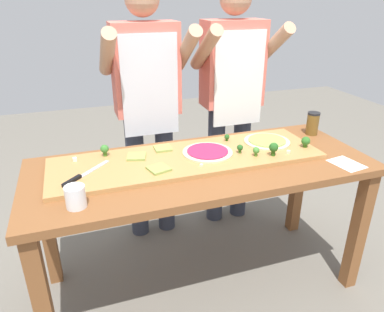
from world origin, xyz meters
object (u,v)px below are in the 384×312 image
at_px(pizza_whole_pesto_green, 267,141).
at_px(broccoli_floret_front_right, 227,137).
at_px(flour_cup, 76,198).
at_px(broccoli_floret_back_mid, 306,141).
at_px(pizza_slice_near_right, 137,156).
at_px(pizza_slice_far_left, 159,169).
at_px(cook_right, 232,91).
at_px(broccoli_floret_center_right, 274,148).
at_px(sauce_jar, 313,123).
at_px(cheese_crumble_b, 201,165).
at_px(cheese_crumble_c, 289,152).
at_px(prep_table, 202,182).
at_px(broccoli_floret_front_left, 240,148).
at_px(chefs_knife, 80,176).
at_px(cheese_crumble_a, 75,159).
at_px(pizza_slice_far_right, 163,148).
at_px(recipe_note, 347,164).
at_px(cook_left, 147,98).
at_px(broccoli_floret_back_left, 105,149).
at_px(broccoli_floret_back_right, 256,151).
at_px(pizza_whole_beet_magenta, 208,152).

xyz_separation_m(pizza_whole_pesto_green, broccoli_floret_front_right, (-0.21, 0.10, 0.02)).
bearing_deg(flour_cup, broccoli_floret_back_mid, 9.02).
height_order(pizza_slice_near_right, pizza_slice_far_left, same).
bearing_deg(cook_right, broccoli_floret_center_right, -95.27).
bearing_deg(sauce_jar, pizza_slice_near_right, -177.49).
height_order(pizza_whole_pesto_green, broccoli_floret_front_right, broccoli_floret_front_right).
distance_m(cheese_crumble_b, cheese_crumble_c, 0.50).
relative_size(prep_table, cheese_crumble_c, 109.28).
xyz_separation_m(broccoli_floret_center_right, broccoli_floret_front_left, (-0.15, 0.09, -0.01)).
relative_size(chefs_knife, cheese_crumble_a, 12.17).
bearing_deg(pizza_slice_far_right, chefs_knife, -155.89).
bearing_deg(pizza_slice_far_left, pizza_whole_pesto_green, 12.27).
distance_m(flour_cup, recipe_note, 1.34).
height_order(sauce_jar, cook_left, cook_left).
bearing_deg(broccoli_floret_back_left, flour_cup, -110.89).
bearing_deg(cheese_crumble_a, chefs_knife, -84.88).
xyz_separation_m(cheese_crumble_c, recipe_note, (0.24, -0.17, -0.03)).
distance_m(pizza_slice_far_right, flour_cup, 0.63).
height_order(chefs_knife, pizza_slice_near_right, chefs_knife).
height_order(broccoli_floret_front_right, flour_cup, flour_cup).
relative_size(broccoli_floret_front_left, broccoli_floret_back_right, 0.95).
bearing_deg(cheese_crumble_b, prep_table, 66.04).
relative_size(pizza_slice_far_left, pizza_slice_far_right, 1.06).
xyz_separation_m(pizza_whole_pesto_green, broccoli_floret_back_left, (-0.90, 0.10, 0.03)).
relative_size(broccoli_floret_front_left, cook_right, 0.03).
distance_m(broccoli_floret_back_right, sauce_jar, 0.56).
relative_size(broccoli_floret_front_left, sauce_jar, 0.34).
bearing_deg(broccoli_floret_front_left, cheese_crumble_a, 168.19).
height_order(cheese_crumble_b, sauce_jar, sauce_jar).
xyz_separation_m(recipe_note, cook_right, (-0.27, 0.85, 0.21)).
height_order(prep_table, broccoli_floret_front_right, broccoli_floret_front_right).
relative_size(broccoli_floret_back_mid, cook_right, 0.04).
xyz_separation_m(pizza_whole_beet_magenta, sauce_jar, (0.74, 0.12, 0.04)).
height_order(pizza_slice_far_right, broccoli_floret_back_left, broccoli_floret_back_left).
relative_size(pizza_slice_near_right, broccoli_floret_back_right, 1.87).
bearing_deg(sauce_jar, pizza_slice_far_left, -167.65).
xyz_separation_m(chefs_knife, broccoli_floret_front_left, (0.83, 0.02, 0.02)).
height_order(broccoli_floret_back_right, broccoli_floret_front_right, broccoli_floret_back_right).
bearing_deg(broccoli_floret_center_right, cheese_crumble_a, 165.15).
xyz_separation_m(chefs_knife, broccoli_floret_back_mid, (1.21, -0.02, 0.03)).
xyz_separation_m(cheese_crumble_c, cook_left, (-0.61, 0.68, 0.18)).
height_order(pizza_whole_pesto_green, cheese_crumble_b, pizza_whole_pesto_green).
distance_m(prep_table, broccoli_floret_front_right, 0.34).
distance_m(chefs_knife, cheese_crumble_b, 0.58).
height_order(cheese_crumble_a, cheese_crumble_c, cheese_crumble_a).
xyz_separation_m(pizza_whole_pesto_green, broccoli_floret_center_right, (-0.06, -0.18, 0.04)).
bearing_deg(cook_left, cheese_crumble_c, -47.84).
bearing_deg(broccoli_floret_back_right, cheese_crumble_c, -7.64).
height_order(broccoli_floret_center_right, cheese_crumble_c, broccoli_floret_center_right).
bearing_deg(flour_cup, broccoli_floret_back_left, 69.11).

